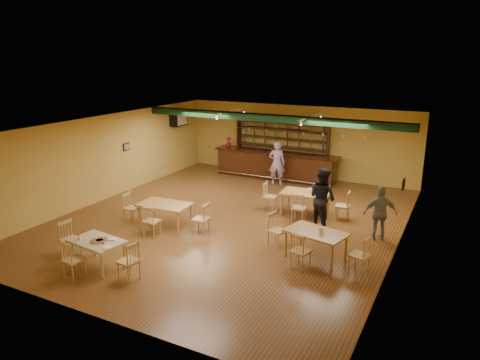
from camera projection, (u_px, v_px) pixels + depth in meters
The scene contains 22 objects.
floor at pixel (231, 219), 14.09m from camera, with size 12.00×12.00×0.00m, color brown.
ceiling_beam at pixel (268, 118), 15.71m from camera, with size 10.00×0.30×0.25m, color black.
track_rail_left at pixel (231, 111), 16.99m from camera, with size 0.05×2.50×0.05m, color silver.
track_rail_right at pixel (312, 116), 15.58m from camera, with size 0.05×2.50×0.05m, color silver.
ac_unit at pixel (179, 119), 19.16m from camera, with size 0.34×0.70×0.48m, color silver.
picture_left at pixel (126, 147), 16.67m from camera, with size 0.04×0.34×0.28m, color black.
picture_right at pixel (404, 184), 11.87m from camera, with size 0.04×0.34×0.28m, color black.
bar_counter at pixel (275, 165), 18.63m from camera, with size 5.33×0.85×1.13m, color black.
back_bar_hutch at pixel (281, 149), 19.02m from camera, with size 4.13×0.40×2.28m, color black.
poinsettia at pixel (229, 142), 19.40m from camera, with size 0.24×0.24×0.43m, color #B51022.
dining_table_b at pixel (305, 203), 14.44m from camera, with size 1.51×0.91×0.75m, color #AE7B3D.
dining_table_c at pixel (165, 216), 13.34m from camera, with size 1.51×0.91×0.76m, color #AE7B3D.
dining_table_d at pixel (315, 245), 11.30m from camera, with size 1.49×0.89×0.74m, color #AE7B3D.
near_table at pixel (98, 254), 10.87m from camera, with size 1.30×0.84×0.70m, color tan.
pizza_tray at pixel (100, 241), 10.73m from camera, with size 0.40×0.40×0.01m, color silver.
parmesan_shaker at pixel (79, 237), 10.82m from camera, with size 0.07×0.07×0.11m, color #EAE5C6.
napkin_stack at pixel (112, 239), 10.78m from camera, with size 0.20×0.15×0.03m, color white.
pizza_server at pixel (105, 241), 10.70m from camera, with size 0.32×0.09×0.00m, color silver.
side_plate at pixel (107, 247), 10.38m from camera, with size 0.22×0.22×0.01m, color white.
patron_bar at pixel (277, 163), 17.66m from camera, with size 0.64×0.42×1.76m, color #814BA3.
patron_right_a at pixel (322, 198), 13.26m from camera, with size 0.89×0.69×1.83m, color black.
patron_right_b at pixel (380, 213), 12.37m from camera, with size 0.92×0.38×1.56m, color slate.
Camera 1 is at (6.30, -11.62, 5.03)m, focal length 33.40 mm.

